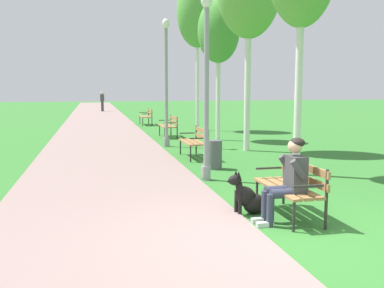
# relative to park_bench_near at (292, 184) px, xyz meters

# --- Properties ---
(ground_plane) EXTENTS (120.00, 120.00, 0.00)m
(ground_plane) POSITION_rel_park_bench_near_xyz_m (-0.58, -1.04, -0.51)
(ground_plane) COLOR #33752D
(paved_path) EXTENTS (3.74, 60.00, 0.04)m
(paved_path) POSITION_rel_park_bench_near_xyz_m (-2.64, 22.96, -0.49)
(paved_path) COLOR gray
(paved_path) RESTS_ON ground
(park_bench_near) EXTENTS (0.55, 1.50, 0.85)m
(park_bench_near) POSITION_rel_park_bench_near_xyz_m (0.00, 0.00, 0.00)
(park_bench_near) COLOR olive
(park_bench_near) RESTS_ON ground
(park_bench_mid) EXTENTS (0.55, 1.50, 0.85)m
(park_bench_mid) POSITION_rel_park_bench_near_xyz_m (-0.14, 5.85, 0.00)
(park_bench_mid) COLOR olive
(park_bench_mid) RESTS_ON ground
(park_bench_far) EXTENTS (0.55, 1.50, 0.85)m
(park_bench_far) POSITION_rel_park_bench_near_xyz_m (0.03, 11.11, 0.00)
(park_bench_far) COLOR olive
(park_bench_far) RESTS_ON ground
(park_bench_furthest) EXTENTS (0.55, 1.50, 0.85)m
(park_bench_furthest) POSITION_rel_park_bench_near_xyz_m (-0.15, 17.12, 0.00)
(park_bench_furthest) COLOR olive
(park_bench_furthest) RESTS_ON ground
(person_seated_on_near_bench) EXTENTS (0.74, 0.49, 1.25)m
(person_seated_on_near_bench) POSITION_rel_park_bench_near_xyz_m (-0.21, -0.30, 0.17)
(person_seated_on_near_bench) COLOR #33384C
(person_seated_on_near_bench) RESTS_ON ground
(dog_black) EXTENTS (0.83, 0.34, 0.71)m
(dog_black) POSITION_rel_park_bench_near_xyz_m (-0.61, 0.25, -0.25)
(dog_black) COLOR black
(dog_black) RESTS_ON ground
(lamp_post_near) EXTENTS (0.24, 0.24, 3.88)m
(lamp_post_near) POSITION_rel_park_bench_near_xyz_m (-0.61, 2.88, 1.50)
(lamp_post_near) COLOR gray
(lamp_post_near) RESTS_ON ground
(lamp_post_mid) EXTENTS (0.24, 0.24, 4.19)m
(lamp_post_mid) POSITION_rel_park_bench_near_xyz_m (-0.55, 8.36, 1.66)
(lamp_post_mid) COLOR gray
(lamp_post_mid) RESTS_ON ground
(birch_tree_fourth) EXTENTS (1.54, 1.68, 5.21)m
(birch_tree_fourth) POSITION_rel_park_bench_near_xyz_m (1.64, 9.76, 3.49)
(birch_tree_fourth) COLOR silver
(birch_tree_fourth) RESTS_ON ground
(birch_tree_fifth) EXTENTS (1.87, 1.82, 6.92)m
(birch_tree_fifth) POSITION_rel_park_bench_near_xyz_m (1.78, 13.67, 4.81)
(birch_tree_fifth) COLOR silver
(birch_tree_fifth) RESTS_ON ground
(litter_bin) EXTENTS (0.36, 0.36, 0.70)m
(litter_bin) POSITION_rel_park_bench_near_xyz_m (-0.08, 4.08, -0.16)
(litter_bin) COLOR #515156
(litter_bin) RESTS_ON ground
(pedestrian_distant) EXTENTS (0.32, 0.22, 1.65)m
(pedestrian_distant) POSITION_rel_park_bench_near_xyz_m (-2.16, 30.78, 0.33)
(pedestrian_distant) COLOR #383842
(pedestrian_distant) RESTS_ON ground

